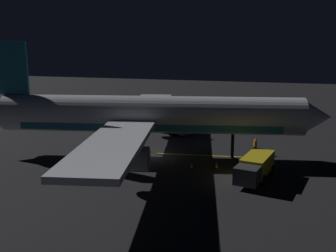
% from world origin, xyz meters
% --- Properties ---
extents(ground_plane, '(180.00, 180.00, 0.20)m').
position_xyz_m(ground_plane, '(0.00, 0.00, -0.10)').
color(ground_plane, black).
extents(apron_guide_stripe, '(2.84, 18.30, 0.01)m').
position_xyz_m(apron_guide_stripe, '(-1.63, 4.00, 0.00)').
color(apron_guide_stripe, gold).
rests_on(apron_guide_stripe, ground_plane).
extents(airliner, '(39.24, 39.40, 12.48)m').
position_xyz_m(airliner, '(0.13, -0.62, 4.49)').
color(airliner, silver).
rests_on(airliner, ground_plane).
extents(baggage_truck, '(6.77, 3.31, 2.16)m').
position_xyz_m(baggage_truck, '(4.52, 11.62, 1.16)').
color(baggage_truck, gold).
rests_on(baggage_truck, ground_plane).
extents(catering_truck, '(4.87, 5.84, 2.37)m').
position_xyz_m(catering_truck, '(-11.00, -0.56, 1.22)').
color(catering_truck, maroon).
rests_on(catering_truck, ground_plane).
extents(ground_crew_worker, '(0.40, 0.40, 1.74)m').
position_xyz_m(ground_crew_worker, '(-4.27, 11.01, 0.89)').
color(ground_crew_worker, black).
rests_on(ground_crew_worker, ground_plane).
extents(traffic_cone_near_left, '(0.50, 0.50, 0.55)m').
position_xyz_m(traffic_cone_near_left, '(4.61, 10.37, 0.25)').
color(traffic_cone_near_left, '#EA590F').
rests_on(traffic_cone_near_left, ground_plane).
extents(traffic_cone_near_right, '(0.50, 0.50, 0.55)m').
position_xyz_m(traffic_cone_near_right, '(2.14, 7.70, 0.25)').
color(traffic_cone_near_right, '#EA590F').
rests_on(traffic_cone_near_right, ground_plane).
extents(traffic_cone_under_wing, '(0.50, 0.50, 0.55)m').
position_xyz_m(traffic_cone_under_wing, '(2.72, 3.26, 0.25)').
color(traffic_cone_under_wing, '#EA590F').
rests_on(traffic_cone_under_wing, ground_plane).
extents(traffic_cone_far, '(0.50, 0.50, 0.55)m').
position_xyz_m(traffic_cone_far, '(3.01, 5.33, 0.25)').
color(traffic_cone_far, '#EA590F').
rests_on(traffic_cone_far, ground_plane).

